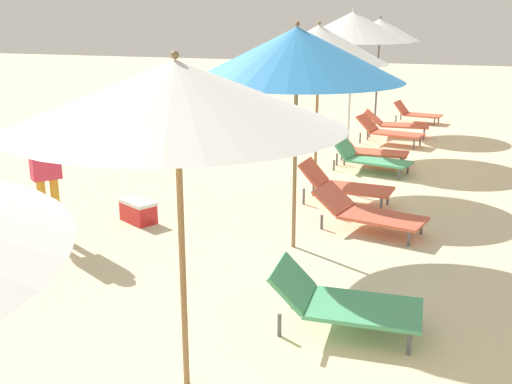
# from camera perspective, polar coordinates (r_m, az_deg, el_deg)

# --- Properties ---
(umbrella_third) EXTENTS (2.44, 2.44, 2.65)m
(umbrella_third) POSITION_cam_1_polar(r_m,az_deg,el_deg) (4.40, -7.46, 9.04)
(umbrella_third) COLOR olive
(umbrella_third) RESTS_ON ground
(lounger_third_shoreside) EXTENTS (1.43, 0.76, 0.60)m
(lounger_third_shoreside) POSITION_cam_1_polar(r_m,az_deg,el_deg) (5.89, 8.09, -10.08)
(lounger_third_shoreside) COLOR #4CA572
(lounger_third_shoreside) RESTS_ON ground
(umbrella_fourth) EXTENTS (2.57, 2.57, 2.81)m
(umbrella_fourth) POSITION_cam_1_polar(r_m,az_deg,el_deg) (7.39, 3.84, 12.72)
(umbrella_fourth) COLOR olive
(umbrella_fourth) RESTS_ON ground
(lounger_fourth_shoreside) EXTENTS (1.60, 0.94, 0.55)m
(lounger_fourth_shoreside) POSITION_cam_1_polar(r_m,az_deg,el_deg) (8.52, 10.40, -1.87)
(lounger_fourth_shoreside) COLOR #D8593F
(lounger_fourth_shoreside) RESTS_ON ground
(umbrella_fifth) EXTENTS (2.32, 2.32, 2.77)m
(umbrella_fifth) POSITION_cam_1_polar(r_m,az_deg,el_deg) (10.39, 5.88, 13.54)
(umbrella_fifth) COLOR olive
(umbrella_fifth) RESTS_ON ground
(lounger_fifth_shoreside) EXTENTS (1.57, 0.90, 0.63)m
(lounger_fifth_shoreside) POSITION_cam_1_polar(r_m,az_deg,el_deg) (11.73, 10.48, 3.21)
(lounger_fifth_shoreside) COLOR #4CA572
(lounger_fifth_shoreside) RESTS_ON ground
(lounger_fifth_inland) EXTENTS (1.46, 0.69, 0.65)m
(lounger_fifth_inland) POSITION_cam_1_polar(r_m,az_deg,el_deg) (9.64, 8.16, 0.71)
(lounger_fifth_inland) COLOR #D8593F
(lounger_fifth_inland) RESTS_ON ground
(umbrella_sixth) EXTENTS (2.45, 2.45, 2.99)m
(umbrella_sixth) POSITION_cam_1_polar(r_m,az_deg,el_deg) (13.26, 9.02, 14.98)
(umbrella_sixth) COLOR silver
(umbrella_sixth) RESTS_ON ground
(lounger_sixth_shoreside) EXTENTS (1.58, 0.86, 0.63)m
(lounger_sixth_shoreside) POSITION_cam_1_polar(r_m,az_deg,el_deg) (14.33, 12.25, 5.60)
(lounger_sixth_shoreside) COLOR #D8593F
(lounger_sixth_shoreside) RESTS_ON ground
(lounger_sixth_inland) EXTENTS (1.46, 0.58, 0.64)m
(lounger_sixth_inland) POSITION_cam_1_polar(r_m,az_deg,el_deg) (12.25, 10.44, 3.92)
(lounger_sixth_inland) COLOR #D8593F
(lounger_sixth_inland) RESTS_ON ground
(umbrella_farthest) EXTENTS (1.99, 1.99, 2.83)m
(umbrella_farthest) POSITION_cam_1_polar(r_m,az_deg,el_deg) (16.12, 11.49, 14.62)
(umbrella_farthest) COLOR #4C4C51
(umbrella_farthest) RESTS_ON ground
(lounger_farthest_shoreside) EXTENTS (1.32, 0.78, 0.57)m
(lounger_farthest_shoreside) POSITION_cam_1_polar(r_m,az_deg,el_deg) (17.44, 14.74, 7.14)
(lounger_farthest_shoreside) COLOR #D8593F
(lounger_farthest_shoreside) RESTS_ON ground
(lounger_farthest_inland) EXTENTS (1.57, 0.71, 0.62)m
(lounger_farthest_inland) POSITION_cam_1_polar(r_m,az_deg,el_deg) (15.29, 12.88, 6.28)
(lounger_farthest_inland) COLOR #D8593F
(lounger_farthest_inland) RESTS_ON ground
(person_walking_mid) EXTENTS (0.39, 0.42, 1.68)m
(person_walking_mid) POSITION_cam_1_polar(r_m,az_deg,el_deg) (8.33, -19.09, 2.44)
(person_walking_mid) COLOR orange
(person_walking_mid) RESTS_ON ground
(cooler_box) EXTENTS (0.63, 0.52, 0.32)m
(cooler_box) POSITION_cam_1_polar(r_m,az_deg,el_deg) (8.95, -10.94, -1.76)
(cooler_box) COLOR red
(cooler_box) RESTS_ON ground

